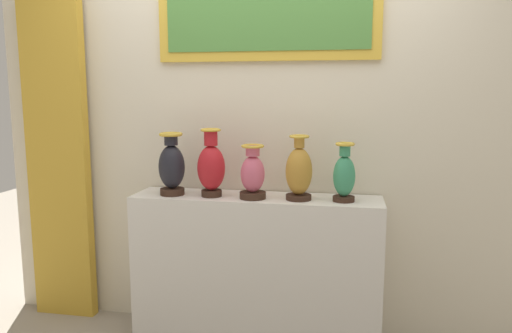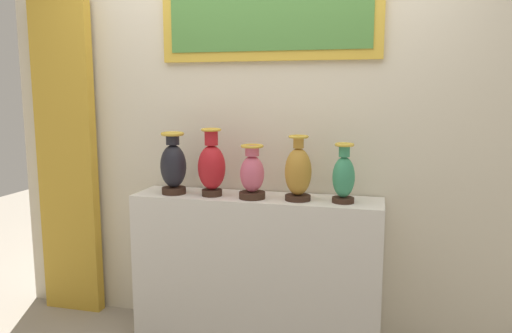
% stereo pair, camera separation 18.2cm
% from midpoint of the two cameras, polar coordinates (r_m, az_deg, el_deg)
% --- Properties ---
extents(display_shelf, '(1.52, 0.35, 0.93)m').
position_cam_midpoint_polar(display_shelf, '(3.08, -1.73, -12.03)').
color(display_shelf, silver).
rests_on(display_shelf, ground_plane).
extents(back_wall, '(3.57, 0.14, 3.07)m').
position_cam_midpoint_polar(back_wall, '(3.11, -0.86, 8.71)').
color(back_wall, beige).
rests_on(back_wall, ground_plane).
extents(curtain_gold, '(0.43, 0.08, 2.18)m').
position_cam_midpoint_polar(curtain_gold, '(3.58, -23.65, 0.53)').
color(curtain_gold, gold).
rests_on(curtain_gold, ground_plane).
extents(vase_onyx, '(0.16, 0.16, 0.39)m').
position_cam_midpoint_polar(vase_onyx, '(3.03, -11.63, 0.01)').
color(vase_onyx, '#382319').
rests_on(vase_onyx, display_shelf).
extents(vase_crimson, '(0.17, 0.17, 0.41)m').
position_cam_midpoint_polar(vase_crimson, '(2.94, -7.08, -0.01)').
color(vase_crimson, '#382319').
rests_on(vase_crimson, display_shelf).
extents(vase_rose, '(0.16, 0.16, 0.32)m').
position_cam_midpoint_polar(vase_rose, '(2.87, -2.21, -0.96)').
color(vase_rose, '#382319').
rests_on(vase_rose, display_shelf).
extents(vase_ochre, '(0.16, 0.16, 0.38)m').
position_cam_midpoint_polar(vase_ochre, '(2.83, 3.26, -0.63)').
color(vase_ochre, '#382319').
rests_on(vase_ochre, display_shelf).
extents(vase_jade, '(0.13, 0.13, 0.34)m').
position_cam_midpoint_polar(vase_jade, '(2.82, 8.57, -1.07)').
color(vase_jade, '#382319').
rests_on(vase_jade, display_shelf).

